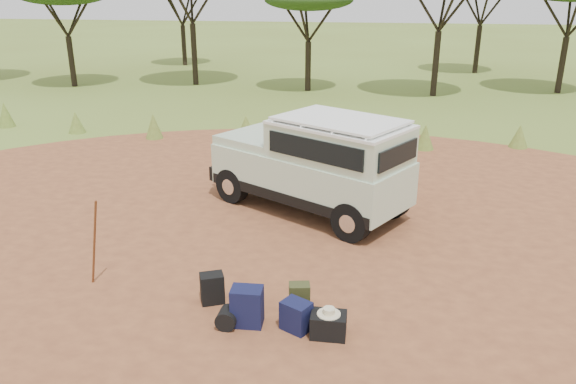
# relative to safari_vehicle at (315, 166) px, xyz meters

# --- Properties ---
(ground) EXTENTS (140.00, 140.00, 0.00)m
(ground) POSITION_rel_safari_vehicle_xyz_m (-0.14, -2.70, -1.10)
(ground) COLOR olive
(ground) RESTS_ON ground
(dirt_clearing) EXTENTS (23.00, 23.00, 0.01)m
(dirt_clearing) POSITION_rel_safari_vehicle_xyz_m (-0.14, -2.70, -1.10)
(dirt_clearing) COLOR #9C5A33
(dirt_clearing) RESTS_ON ground
(grass_fringe) EXTENTS (36.60, 1.60, 0.90)m
(grass_fringe) POSITION_rel_safari_vehicle_xyz_m (-0.03, 5.97, -0.70)
(grass_fringe) COLOR olive
(grass_fringe) RESTS_ON ground
(safari_vehicle) EXTENTS (4.93, 3.95, 2.28)m
(safari_vehicle) POSITION_rel_safari_vehicle_xyz_m (0.00, 0.00, 0.00)
(safari_vehicle) COLOR beige
(safari_vehicle) RESTS_ON ground
(walking_staff) EXTENTS (0.37, 0.17, 1.62)m
(walking_staff) POSITION_rel_safari_vehicle_xyz_m (-3.32, -4.00, -0.29)
(walking_staff) COLOR brown
(walking_staff) RESTS_ON ground
(backpack_black) EXTENTS (0.46, 0.41, 0.52)m
(backpack_black) POSITION_rel_safari_vehicle_xyz_m (-1.20, -4.23, -0.84)
(backpack_black) COLOR black
(backpack_black) RESTS_ON ground
(backpack_navy) EXTENTS (0.49, 0.36, 0.63)m
(backpack_navy) POSITION_rel_safari_vehicle_xyz_m (-0.48, -4.77, -0.79)
(backpack_navy) COLOR #13183C
(backpack_navy) RESTS_ON ground
(backpack_olive) EXTENTS (0.37, 0.30, 0.46)m
(backpack_olive) POSITION_rel_safari_vehicle_xyz_m (0.25, -4.22, -0.87)
(backpack_olive) COLOR #3B3F1D
(backpack_olive) RESTS_ON ground
(duffel_navy) EXTENTS (0.52, 0.48, 0.48)m
(duffel_navy) POSITION_rel_safari_vehicle_xyz_m (0.28, -4.78, -0.86)
(duffel_navy) COLOR #13183C
(duffel_navy) RESTS_ON ground
(hard_case) EXTENTS (0.53, 0.38, 0.38)m
(hard_case) POSITION_rel_safari_vehicle_xyz_m (0.78, -4.87, -0.91)
(hard_case) COLOR black
(hard_case) RESTS_ON ground
(stuff_sack) EXTENTS (0.33, 0.33, 0.32)m
(stuff_sack) POSITION_rel_safari_vehicle_xyz_m (-0.77, -4.89, -0.94)
(stuff_sack) COLOR black
(stuff_sack) RESTS_ON ground
(safari_hat) EXTENTS (0.35, 0.35, 0.10)m
(safari_hat) POSITION_rel_safari_vehicle_xyz_m (0.78, -4.87, -0.69)
(safari_hat) COLOR beige
(safari_hat) RESTS_ON hard_case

